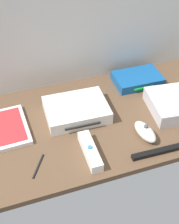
% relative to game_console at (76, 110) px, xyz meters
% --- Properties ---
extents(ground_plane, '(1.00, 0.48, 0.02)m').
position_rel_game_console_xyz_m(ground_plane, '(0.03, -0.04, -0.03)').
color(ground_plane, brown).
rests_on(ground_plane, ground).
extents(back_wall, '(1.10, 0.01, 0.64)m').
position_rel_game_console_xyz_m(back_wall, '(0.03, 0.20, 0.30)').
color(back_wall, silver).
rests_on(back_wall, ground).
extents(game_console, '(0.22, 0.17, 0.04)m').
position_rel_game_console_xyz_m(game_console, '(0.00, 0.00, 0.00)').
color(game_console, white).
rests_on(game_console, ground_plane).
extents(mini_computer, '(0.19, 0.19, 0.05)m').
position_rel_game_console_xyz_m(mini_computer, '(0.33, -0.08, 0.00)').
color(mini_computer, silver).
rests_on(mini_computer, ground_plane).
extents(game_case, '(0.14, 0.19, 0.02)m').
position_rel_game_console_xyz_m(game_case, '(-0.24, 0.00, -0.01)').
color(game_case, white).
rests_on(game_case, ground_plane).
extents(network_router, '(0.18, 0.13, 0.03)m').
position_rel_game_console_xyz_m(network_router, '(0.28, 0.10, -0.00)').
color(network_router, '#145193').
rests_on(network_router, ground_plane).
extents(remote_wand, '(0.04, 0.15, 0.03)m').
position_rel_game_console_xyz_m(remote_wand, '(-0.01, -0.19, -0.01)').
color(remote_wand, white).
rests_on(remote_wand, ground_plane).
extents(remote_nunchuk, '(0.06, 0.11, 0.05)m').
position_rel_game_console_xyz_m(remote_nunchuk, '(0.18, -0.17, -0.00)').
color(remote_nunchuk, white).
rests_on(remote_nunchuk, ground_plane).
extents(sensor_bar, '(0.24, 0.03, 0.01)m').
position_rel_game_console_xyz_m(sensor_bar, '(0.22, -0.25, -0.01)').
color(sensor_bar, black).
rests_on(sensor_bar, ground_plane).
extents(stylus_pen, '(0.05, 0.08, 0.01)m').
position_rel_game_console_xyz_m(stylus_pen, '(-0.17, -0.18, -0.02)').
color(stylus_pen, black).
rests_on(stylus_pen, ground_plane).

